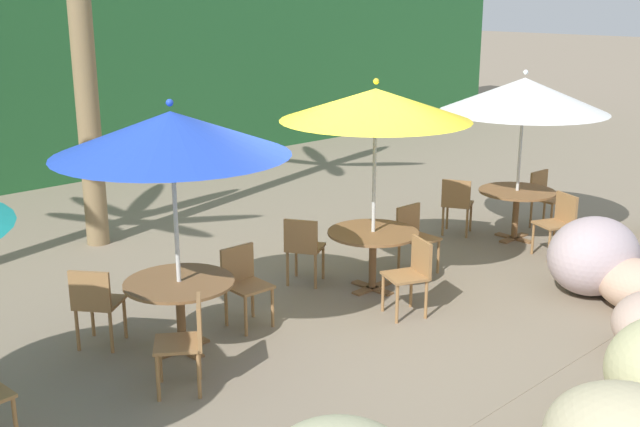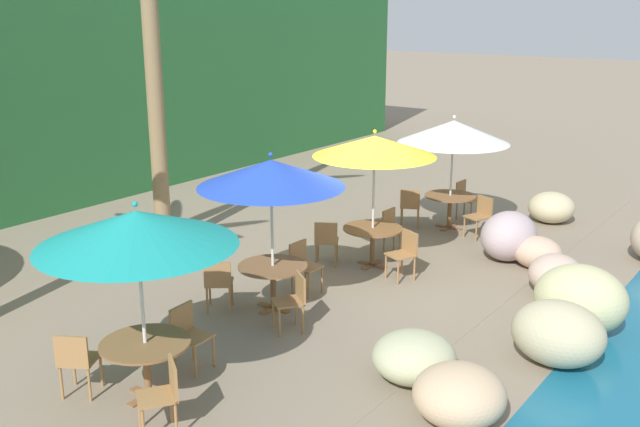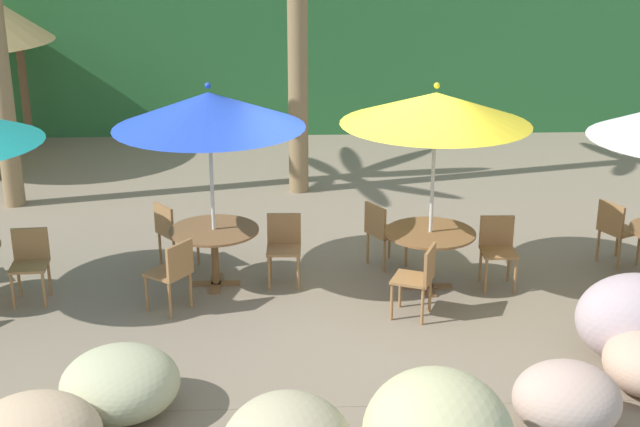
# 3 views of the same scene
# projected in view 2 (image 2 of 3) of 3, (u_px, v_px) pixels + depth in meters

# --- Properties ---
(ground_plane) EXTENTS (120.00, 120.00, 0.00)m
(ground_plane) POSITION_uv_depth(u_px,v_px,m) (350.00, 281.00, 12.70)
(ground_plane) COLOR gray
(terrace_deck) EXTENTS (18.00, 5.20, 0.01)m
(terrace_deck) POSITION_uv_depth(u_px,v_px,m) (350.00, 280.00, 12.70)
(terrace_deck) COLOR gray
(terrace_deck) RESTS_ON ground
(foliage_backdrop) EXTENTS (28.00, 2.40, 6.00)m
(foliage_backdrop) POSITION_uv_depth(u_px,v_px,m) (35.00, 79.00, 16.98)
(foliage_backdrop) COLOR #286633
(foliage_backdrop) RESTS_ON ground
(rock_seawall) EXTENTS (13.57, 3.64, 1.02)m
(rock_seawall) POSITION_uv_depth(u_px,v_px,m) (534.00, 302.00, 10.73)
(rock_seawall) COLOR #BAC687
(rock_seawall) RESTS_ON ground
(umbrella_teal) EXTENTS (2.36, 2.36, 2.51)m
(umbrella_teal) POSITION_uv_depth(u_px,v_px,m) (137.00, 229.00, 8.32)
(umbrella_teal) COLOR silver
(umbrella_teal) RESTS_ON ground
(dining_table_teal) EXTENTS (1.10, 1.10, 0.74)m
(dining_table_teal) POSITION_uv_depth(u_px,v_px,m) (146.00, 352.00, 8.75)
(dining_table_teal) COLOR brown
(dining_table_teal) RESTS_ON ground
(chair_teal_seaward) EXTENTS (0.45, 0.46, 0.87)m
(chair_teal_seaward) POSITION_uv_depth(u_px,v_px,m) (188.00, 332.00, 9.52)
(chair_teal_seaward) COLOR #9E7042
(chair_teal_seaward) RESTS_ON ground
(chair_teal_inland) EXTENTS (0.58, 0.58, 0.87)m
(chair_teal_inland) POSITION_uv_depth(u_px,v_px,m) (76.00, 359.00, 8.78)
(chair_teal_inland) COLOR #9E7042
(chair_teal_inland) RESTS_ON ground
(chair_teal_left) EXTENTS (0.59, 0.59, 0.87)m
(chair_teal_left) POSITION_uv_depth(u_px,v_px,m) (164.00, 392.00, 8.04)
(chair_teal_left) COLOR #9E7042
(chair_teal_left) RESTS_ON ground
(umbrella_blue) EXTENTS (2.27, 2.27, 2.54)m
(umbrella_blue) POSITION_uv_depth(u_px,v_px,m) (271.00, 173.00, 10.90)
(umbrella_blue) COLOR silver
(umbrella_blue) RESTS_ON ground
(dining_table_blue) EXTENTS (1.10, 1.10, 0.74)m
(dining_table_blue) POSITION_uv_depth(u_px,v_px,m) (273.00, 273.00, 11.35)
(dining_table_blue) COLOR brown
(dining_table_blue) RESTS_ON ground
(chair_blue_seaward) EXTENTS (0.43, 0.44, 0.87)m
(chair_blue_seaward) POSITION_uv_depth(u_px,v_px,m) (303.00, 263.00, 12.07)
(chair_blue_seaward) COLOR #9E7042
(chair_blue_seaward) RESTS_ON ground
(chair_blue_inland) EXTENTS (0.60, 0.59, 0.87)m
(chair_blue_inland) POSITION_uv_depth(u_px,v_px,m) (218.00, 281.00, 11.26)
(chair_blue_inland) COLOR #9E7042
(chair_blue_inland) RESTS_ON ground
(chair_blue_left) EXTENTS (0.59, 0.59, 0.87)m
(chair_blue_left) POSITION_uv_depth(u_px,v_px,m) (294.00, 298.00, 10.63)
(chair_blue_left) COLOR #9E7042
(chair_blue_left) RESTS_ON ground
(umbrella_yellow) EXTENTS (2.23, 2.23, 2.56)m
(umbrella_yellow) POSITION_uv_depth(u_px,v_px,m) (375.00, 146.00, 12.82)
(umbrella_yellow) COLOR silver
(umbrella_yellow) RESTS_ON ground
(dining_table_yellow) EXTENTS (1.10, 1.10, 0.74)m
(dining_table_yellow) POSITION_uv_depth(u_px,v_px,m) (373.00, 234.00, 13.27)
(dining_table_yellow) COLOR brown
(dining_table_yellow) RESTS_ON ground
(chair_yellow_seaward) EXTENTS (0.43, 0.44, 0.87)m
(chair_yellow_seaward) POSITION_uv_depth(u_px,v_px,m) (393.00, 228.00, 14.00)
(chair_yellow_seaward) COLOR #9E7042
(chair_yellow_seaward) RESTS_ON ground
(chair_yellow_inland) EXTENTS (0.58, 0.58, 0.87)m
(chair_yellow_inland) POSITION_uv_depth(u_px,v_px,m) (326.00, 240.00, 13.29)
(chair_yellow_inland) COLOR #9E7042
(chair_yellow_inland) RESTS_ON ground
(chair_yellow_left) EXTENTS (0.56, 0.55, 0.87)m
(chair_yellow_left) POSITION_uv_depth(u_px,v_px,m) (405.00, 251.00, 12.64)
(chair_yellow_left) COLOR #9E7042
(chair_yellow_left) RESTS_ON ground
(umbrella_white) EXTENTS (2.36, 2.36, 2.47)m
(umbrella_white) POSITION_uv_depth(u_px,v_px,m) (454.00, 132.00, 15.13)
(umbrella_white) COLOR silver
(umbrella_white) RESTS_ON ground
(dining_table_white) EXTENTS (1.10, 1.10, 0.74)m
(dining_table_white) POSITION_uv_depth(u_px,v_px,m) (450.00, 201.00, 15.55)
(dining_table_white) COLOR brown
(dining_table_white) RESTS_ON ground
(chair_white_seaward) EXTENTS (0.44, 0.45, 0.87)m
(chair_white_seaward) POSITION_uv_depth(u_px,v_px,m) (465.00, 197.00, 16.27)
(chair_white_seaward) COLOR #9E7042
(chair_white_seaward) RESTS_ON ground
(chair_white_inland) EXTENTS (0.57, 0.57, 0.87)m
(chair_white_inland) POSITION_uv_depth(u_px,v_px,m) (410.00, 205.00, 15.62)
(chair_white_inland) COLOR #9E7042
(chair_white_inland) RESTS_ON ground
(chair_white_left) EXTENTS (0.55, 0.55, 0.87)m
(chair_white_left) POSITION_uv_depth(u_px,v_px,m) (481.00, 214.00, 14.93)
(chair_white_left) COLOR #9E7042
(chair_white_left) RESTS_ON ground
(palm_tree_second) EXTENTS (3.20, 3.37, 6.46)m
(palm_tree_second) POSITION_uv_depth(u_px,v_px,m) (150.00, 31.00, 13.38)
(palm_tree_second) COLOR olive
(palm_tree_second) RESTS_ON ground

